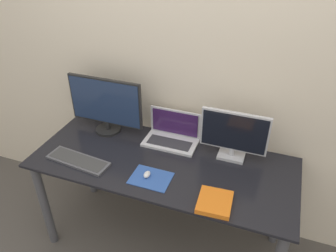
% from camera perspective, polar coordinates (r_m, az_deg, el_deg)
% --- Properties ---
extents(wall_back, '(7.00, 0.05, 2.50)m').
position_cam_1_polar(wall_back, '(2.26, 2.82, 9.57)').
color(wall_back, beige).
rests_on(wall_back, ground_plane).
extents(desk, '(1.72, 0.71, 0.78)m').
position_cam_1_polar(desk, '(2.25, -0.94, -9.09)').
color(desk, black).
rests_on(desk, ground_plane).
extents(monitor_left, '(0.56, 0.18, 0.42)m').
position_cam_1_polar(monitor_left, '(2.39, -10.82, 3.65)').
color(monitor_left, black).
rests_on(monitor_left, desk).
extents(monitor_right, '(0.44, 0.12, 0.34)m').
position_cam_1_polar(monitor_right, '(2.13, 11.41, -1.47)').
color(monitor_right, '#B2B2B7').
rests_on(monitor_right, desk).
extents(laptop, '(0.37, 0.21, 0.22)m').
position_cam_1_polar(laptop, '(2.32, 0.75, -1.45)').
color(laptop, silver).
rests_on(laptop, desk).
extents(keyboard, '(0.44, 0.18, 0.02)m').
position_cam_1_polar(keyboard, '(2.23, -15.39, -5.79)').
color(keyboard, '#4C4C51').
rests_on(keyboard, desk).
extents(mousepad, '(0.25, 0.19, 0.00)m').
position_cam_1_polar(mousepad, '(2.03, -2.99, -9.06)').
color(mousepad, '#2D519E').
rests_on(mousepad, desk).
extents(mouse, '(0.04, 0.06, 0.03)m').
position_cam_1_polar(mouse, '(2.03, -3.68, -8.42)').
color(mouse, silver).
rests_on(mouse, mousepad).
extents(book, '(0.20, 0.21, 0.03)m').
position_cam_1_polar(book, '(1.88, 8.15, -12.99)').
color(book, orange).
rests_on(book, desk).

